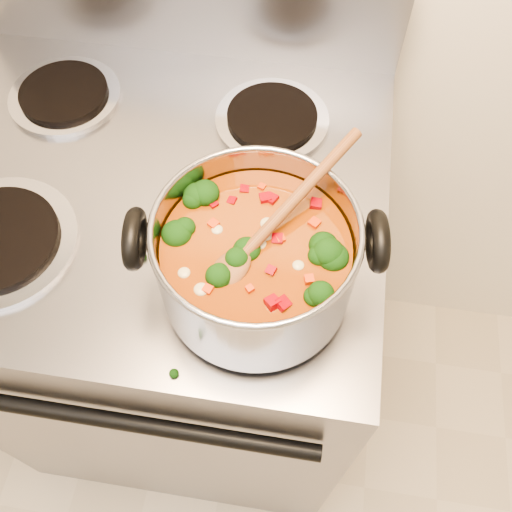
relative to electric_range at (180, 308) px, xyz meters
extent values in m
cube|color=gray|center=(0.00, 0.00, -0.01)|extent=(0.73, 0.63, 0.92)
cube|color=gray|center=(0.00, 0.29, 0.53)|extent=(0.73, 0.03, 0.16)
cylinder|color=black|center=(0.00, -0.33, 0.33)|extent=(0.62, 0.02, 0.02)
cylinder|color=#A5A5AD|center=(0.17, -0.15, 0.46)|extent=(0.22, 0.22, 0.01)
cylinder|color=black|center=(0.17, -0.15, 0.46)|extent=(0.17, 0.17, 0.01)
cylinder|color=#A5A5AD|center=(-0.17, 0.14, 0.46)|extent=(0.18, 0.18, 0.01)
cylinder|color=black|center=(-0.17, 0.14, 0.46)|extent=(0.14, 0.14, 0.01)
cylinder|color=#A5A5AD|center=(0.17, 0.14, 0.46)|extent=(0.18, 0.18, 0.01)
cylinder|color=black|center=(0.17, 0.14, 0.46)|extent=(0.14, 0.14, 0.01)
cylinder|color=#9999A0|center=(0.19, -0.16, 0.54)|extent=(0.24, 0.24, 0.13)
torus|color=#9999A0|center=(0.19, -0.16, 0.60)|extent=(0.24, 0.24, 0.01)
cylinder|color=#84410C|center=(0.19, -0.16, 0.52)|extent=(0.23, 0.23, 0.09)
torus|color=black|center=(0.06, -0.18, 0.58)|extent=(0.03, 0.08, 0.08)
torus|color=black|center=(0.33, -0.14, 0.58)|extent=(0.03, 0.08, 0.08)
ellipsoid|color=black|center=(0.25, -0.17, 0.57)|extent=(0.04, 0.04, 0.03)
ellipsoid|color=black|center=(0.19, -0.14, 0.57)|extent=(0.04, 0.04, 0.03)
ellipsoid|color=black|center=(0.20, -0.07, 0.57)|extent=(0.04, 0.04, 0.03)
ellipsoid|color=black|center=(0.26, -0.11, 0.57)|extent=(0.04, 0.04, 0.03)
ellipsoid|color=black|center=(0.19, -0.23, 0.57)|extent=(0.04, 0.04, 0.03)
ellipsoid|color=black|center=(0.23, -0.18, 0.57)|extent=(0.04, 0.04, 0.03)
ellipsoid|color=black|center=(0.14, -0.24, 0.57)|extent=(0.04, 0.04, 0.03)
ellipsoid|color=#8A0505|center=(0.28, -0.18, 0.57)|extent=(0.01, 0.01, 0.01)
ellipsoid|color=#8A0505|center=(0.20, -0.16, 0.57)|extent=(0.01, 0.01, 0.01)
ellipsoid|color=#8A0505|center=(0.18, -0.13, 0.57)|extent=(0.01, 0.01, 0.01)
ellipsoid|color=#8A0505|center=(0.22, -0.14, 0.57)|extent=(0.01, 0.01, 0.01)
ellipsoid|color=#8A0505|center=(0.16, -0.17, 0.57)|extent=(0.01, 0.01, 0.01)
ellipsoid|color=#8A0505|center=(0.28, -0.13, 0.57)|extent=(0.01, 0.01, 0.01)
ellipsoid|color=#8A0505|center=(0.12, -0.21, 0.57)|extent=(0.01, 0.01, 0.01)
ellipsoid|color=#8A0505|center=(0.15, -0.21, 0.57)|extent=(0.01, 0.01, 0.01)
ellipsoid|color=#8A0505|center=(0.19, -0.18, 0.57)|extent=(0.01, 0.01, 0.01)
ellipsoid|color=#8A0505|center=(0.17, -0.23, 0.57)|extent=(0.01, 0.01, 0.01)
ellipsoid|color=red|center=(0.22, -0.21, 0.57)|extent=(0.01, 0.01, 0.01)
ellipsoid|color=red|center=(0.27, -0.20, 0.57)|extent=(0.01, 0.01, 0.01)
ellipsoid|color=red|center=(0.17, -0.09, 0.57)|extent=(0.01, 0.01, 0.01)
ellipsoid|color=red|center=(0.26, -0.11, 0.57)|extent=(0.01, 0.01, 0.01)
ellipsoid|color=red|center=(0.16, -0.23, 0.57)|extent=(0.01, 0.01, 0.01)
ellipsoid|color=red|center=(0.26, -0.16, 0.57)|extent=(0.01, 0.01, 0.01)
ellipsoid|color=red|center=(0.29, -0.14, 0.57)|extent=(0.01, 0.01, 0.01)
ellipsoid|color=red|center=(0.21, -0.16, 0.57)|extent=(0.01, 0.01, 0.01)
ellipsoid|color=red|center=(0.16, -0.24, 0.57)|extent=(0.01, 0.01, 0.01)
ellipsoid|color=tan|center=(0.15, -0.20, 0.57)|extent=(0.02, 0.02, 0.01)
ellipsoid|color=tan|center=(0.14, -0.18, 0.57)|extent=(0.02, 0.02, 0.01)
ellipsoid|color=tan|center=(0.22, -0.15, 0.57)|extent=(0.02, 0.02, 0.01)
ellipsoid|color=tan|center=(0.28, -0.18, 0.57)|extent=(0.02, 0.02, 0.01)
ellipsoid|color=tan|center=(0.15, -0.21, 0.57)|extent=(0.02, 0.02, 0.01)
ellipsoid|color=tan|center=(0.20, -0.13, 0.57)|extent=(0.02, 0.02, 0.01)
ellipsoid|color=tan|center=(0.09, -0.17, 0.57)|extent=(0.02, 0.02, 0.01)
ellipsoid|color=tan|center=(0.21, -0.21, 0.57)|extent=(0.02, 0.02, 0.01)
ellipsoid|color=brown|center=(0.17, -0.20, 0.56)|extent=(0.07, 0.08, 0.03)
cylinder|color=brown|center=(0.23, -0.11, 0.59)|extent=(0.14, 0.19, 0.07)
ellipsoid|color=black|center=(0.32, -0.30, 0.46)|extent=(0.01, 0.01, 0.01)
ellipsoid|color=black|center=(0.03, -0.23, 0.46)|extent=(0.01, 0.01, 0.01)
ellipsoid|color=black|center=(0.10, -0.03, 0.46)|extent=(0.01, 0.01, 0.01)
ellipsoid|color=black|center=(0.24, -0.30, 0.46)|extent=(0.01, 0.01, 0.01)
camera|label=1|loc=(0.25, -0.51, 1.13)|focal=40.00mm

